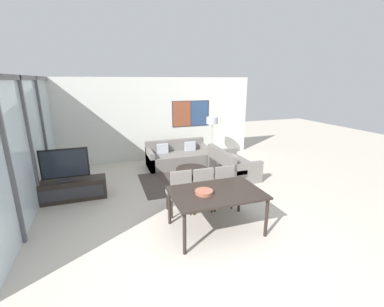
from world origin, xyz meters
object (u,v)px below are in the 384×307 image
(dining_table, at_px, (216,195))
(dining_chair_right, at_px, (222,185))
(tv_console, at_px, (69,190))
(television, at_px, (65,165))
(dining_chair_centre, at_px, (201,188))
(dining_chair_left, at_px, (180,190))
(floor_lamp, at_px, (212,123))
(sofa_main, at_px, (178,157))
(fruit_bowl, at_px, (204,192))
(coffee_table, at_px, (192,171))
(sofa_side, at_px, (231,167))

(dining_table, relative_size, dining_chair_right, 1.64)
(tv_console, distance_m, television, 0.61)
(tv_console, bearing_deg, dining_chair_centre, -29.14)
(dining_table, relative_size, dining_chair_left, 1.64)
(floor_lamp, bearing_deg, tv_console, -158.14)
(sofa_main, relative_size, fruit_bowl, 6.22)
(dining_table, distance_m, floor_lamp, 4.38)
(tv_console, xyz_separation_m, dining_chair_right, (3.19, -1.52, 0.30))
(sofa_main, xyz_separation_m, dining_chair_centre, (-0.39, -3.16, 0.27))
(dining_table, height_order, dining_chair_centre, dining_chair_centre)
(tv_console, bearing_deg, dining_chair_left, -33.55)
(coffee_table, bearing_deg, tv_console, -175.52)
(dining_table, height_order, dining_chair_left, dining_chair_left)
(dining_chair_right, height_order, floor_lamp, floor_lamp)
(television, xyz_separation_m, dining_table, (2.72, -2.27, -0.15))
(sofa_side, height_order, dining_chair_right, dining_chair_right)
(dining_chair_centre, distance_m, fruit_bowl, 0.84)
(tv_console, bearing_deg, dining_chair_right, -25.54)
(dining_chair_centre, bearing_deg, floor_lamp, 63.32)
(sofa_side, bearing_deg, dining_chair_centre, 137.33)
(television, bearing_deg, fruit_bowl, -42.57)
(television, height_order, dining_chair_centre, television)
(sofa_side, bearing_deg, fruit_bowl, 143.55)
(sofa_side, bearing_deg, sofa_main, 39.77)
(tv_console, xyz_separation_m, sofa_side, (4.31, 0.20, 0.03))
(dining_table, bearing_deg, fruit_bowl, -178.04)
(tv_console, distance_m, dining_chair_centre, 3.13)
(dining_table, bearing_deg, dining_chair_centre, 90.00)
(sofa_side, distance_m, coffee_table, 1.20)
(coffee_table, bearing_deg, television, -175.54)
(television, distance_m, coffee_table, 3.18)
(dining_table, height_order, floor_lamp, floor_lamp)
(sofa_side, distance_m, fruit_bowl, 3.13)
(coffee_table, height_order, dining_table, dining_table)
(dining_chair_right, distance_m, fruit_bowl, 1.07)
(sofa_main, xyz_separation_m, floor_lamp, (1.25, 0.11, 1.04))
(dining_chair_centre, bearing_deg, television, 150.85)
(dining_chair_left, distance_m, dining_chair_centre, 0.47)
(television, height_order, coffee_table, television)
(sofa_main, xyz_separation_m, coffee_table, (-0.00, -1.40, -0.01))
(sofa_side, height_order, dining_chair_centre, dining_chair_centre)
(dining_chair_centre, bearing_deg, sofa_side, 47.33)
(television, height_order, floor_lamp, floor_lamp)
(tv_console, relative_size, dining_chair_right, 1.68)
(coffee_table, height_order, dining_chair_centre, dining_chair_centre)
(coffee_table, xyz_separation_m, fruit_bowl, (-0.64, -2.52, 0.55))
(sofa_main, height_order, floor_lamp, floor_lamp)
(dining_chair_centre, bearing_deg, dining_chair_right, -0.76)
(television, distance_m, dining_chair_centre, 3.13)
(sofa_main, xyz_separation_m, dining_table, (-0.39, -3.91, 0.43))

